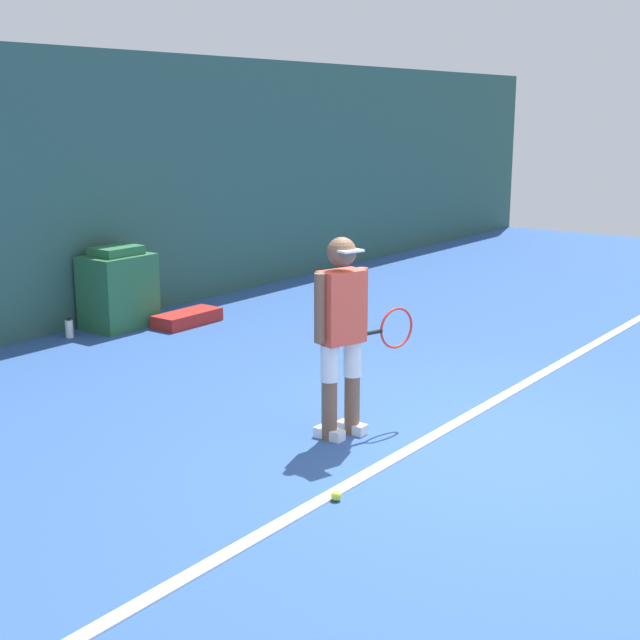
{
  "coord_description": "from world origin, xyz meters",
  "views": [
    {
      "loc": [
        -5.74,
        -2.83,
        2.46
      ],
      "look_at": [
        -0.45,
        1.15,
        0.89
      ],
      "focal_mm": 50.0,
      "sensor_mm": 36.0,
      "label": 1
    }
  ],
  "objects_px": {
    "tennis_player": "(343,328)",
    "tennis_ball": "(336,496)",
    "equipment_bag": "(187,318)",
    "covered_chair": "(118,289)",
    "water_bottle": "(69,329)"
  },
  "relations": [
    {
      "from": "tennis_player",
      "to": "tennis_ball",
      "type": "xyz_separation_m",
      "value": [
        -0.99,
        -0.66,
        -0.82
      ]
    },
    {
      "from": "equipment_bag",
      "to": "tennis_player",
      "type": "bearing_deg",
      "value": -117.77
    },
    {
      "from": "tennis_ball",
      "to": "equipment_bag",
      "type": "bearing_deg",
      "value": 55.84
    },
    {
      "from": "tennis_ball",
      "to": "equipment_bag",
      "type": "relative_size",
      "value": 0.08
    },
    {
      "from": "covered_chair",
      "to": "equipment_bag",
      "type": "relative_size",
      "value": 1.12
    },
    {
      "from": "tennis_player",
      "to": "tennis_ball",
      "type": "relative_size",
      "value": 22.76
    },
    {
      "from": "water_bottle",
      "to": "tennis_player",
      "type": "bearing_deg",
      "value": -99.0
    },
    {
      "from": "covered_chair",
      "to": "water_bottle",
      "type": "distance_m",
      "value": 0.75
    },
    {
      "from": "equipment_bag",
      "to": "water_bottle",
      "type": "xyz_separation_m",
      "value": [
        -1.22,
        0.61,
        0.03
      ]
    },
    {
      "from": "tennis_player",
      "to": "water_bottle",
      "type": "height_order",
      "value": "tennis_player"
    },
    {
      "from": "tennis_player",
      "to": "covered_chair",
      "type": "relative_size",
      "value": 1.64
    },
    {
      "from": "tennis_ball",
      "to": "covered_chair",
      "type": "relative_size",
      "value": 0.07
    },
    {
      "from": "covered_chair",
      "to": "equipment_bag",
      "type": "xyz_separation_m",
      "value": [
        0.56,
        -0.54,
        -0.37
      ]
    },
    {
      "from": "tennis_player",
      "to": "tennis_ball",
      "type": "bearing_deg",
      "value": -129.53
    },
    {
      "from": "tennis_ball",
      "to": "equipment_bag",
      "type": "height_order",
      "value": "equipment_bag"
    }
  ]
}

